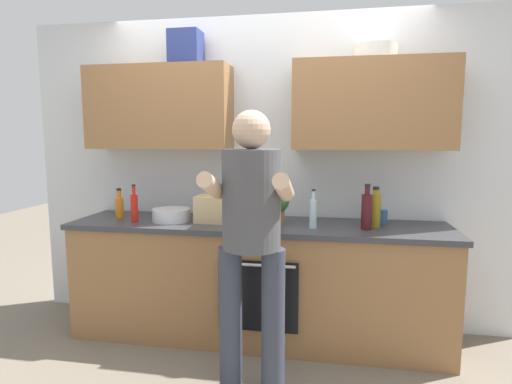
{
  "coord_description": "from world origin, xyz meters",
  "views": [
    {
      "loc": [
        0.54,
        -3.04,
        1.54
      ],
      "look_at": [
        0.01,
        -0.1,
        1.15
      ],
      "focal_mm": 29.33,
      "sensor_mm": 36.0,
      "label": 1
    }
  ],
  "objects_px": {
    "bottle_juice": "(119,206)",
    "bottle_syrup": "(242,201)",
    "person_standing": "(251,230)",
    "bottle_water": "(313,213)",
    "bottle_oil": "(375,209)",
    "potted_herb": "(277,204)",
    "bottle_hotsauce": "(134,207)",
    "bottle_wine": "(367,211)",
    "mixing_bowl": "(171,215)",
    "grocery_bag_bread": "(214,209)",
    "cup_tea": "(382,217)"
  },
  "relations": [
    {
      "from": "person_standing",
      "to": "bottle_wine",
      "type": "relative_size",
      "value": 5.29
    },
    {
      "from": "bottle_wine",
      "to": "bottle_syrup",
      "type": "xyz_separation_m",
      "value": [
        -0.93,
        0.17,
        0.02
      ]
    },
    {
      "from": "bottle_juice",
      "to": "cup_tea",
      "type": "bearing_deg",
      "value": 3.76
    },
    {
      "from": "mixing_bowl",
      "to": "potted_herb",
      "type": "distance_m",
      "value": 0.82
    },
    {
      "from": "cup_tea",
      "to": "bottle_wine",
      "type": "bearing_deg",
      "value": -121.41
    },
    {
      "from": "bottle_oil",
      "to": "bottle_syrup",
      "type": "height_order",
      "value": "bottle_syrup"
    },
    {
      "from": "bottle_water",
      "to": "potted_herb",
      "type": "relative_size",
      "value": 1.03
    },
    {
      "from": "bottle_oil",
      "to": "bottle_syrup",
      "type": "distance_m",
      "value": 1.0
    },
    {
      "from": "bottle_oil",
      "to": "cup_tea",
      "type": "distance_m",
      "value": 0.15
    },
    {
      "from": "bottle_hotsauce",
      "to": "grocery_bag_bread",
      "type": "bearing_deg",
      "value": 10.07
    },
    {
      "from": "bottle_juice",
      "to": "grocery_bag_bread",
      "type": "height_order",
      "value": "bottle_juice"
    },
    {
      "from": "bottle_juice",
      "to": "bottle_syrup",
      "type": "distance_m",
      "value": 0.99
    },
    {
      "from": "bottle_water",
      "to": "bottle_hotsauce",
      "type": "xyz_separation_m",
      "value": [
        -1.35,
        -0.02,
        0.0
      ]
    },
    {
      "from": "cup_tea",
      "to": "mixing_bowl",
      "type": "xyz_separation_m",
      "value": [
        -1.59,
        -0.18,
        -0.0
      ]
    },
    {
      "from": "person_standing",
      "to": "mixing_bowl",
      "type": "height_order",
      "value": "person_standing"
    },
    {
      "from": "bottle_oil",
      "to": "mixing_bowl",
      "type": "bearing_deg",
      "value": -177.45
    },
    {
      "from": "cup_tea",
      "to": "mixing_bowl",
      "type": "bearing_deg",
      "value": -173.48
    },
    {
      "from": "bottle_water",
      "to": "cup_tea",
      "type": "relative_size",
      "value": 2.71
    },
    {
      "from": "person_standing",
      "to": "bottle_hotsauce",
      "type": "height_order",
      "value": "person_standing"
    },
    {
      "from": "mixing_bowl",
      "to": "cup_tea",
      "type": "bearing_deg",
      "value": 6.52
    },
    {
      "from": "person_standing",
      "to": "bottle_juice",
      "type": "bearing_deg",
      "value": 149.45
    },
    {
      "from": "person_standing",
      "to": "bottle_water",
      "type": "distance_m",
      "value": 0.7
    },
    {
      "from": "bottle_juice",
      "to": "bottle_water",
      "type": "xyz_separation_m",
      "value": [
        1.54,
        -0.1,
        0.02
      ]
    },
    {
      "from": "potted_herb",
      "to": "mixing_bowl",
      "type": "bearing_deg",
      "value": -177.91
    },
    {
      "from": "bottle_hotsauce",
      "to": "grocery_bag_bread",
      "type": "xyz_separation_m",
      "value": [
        0.6,
        0.11,
        -0.01
      ]
    },
    {
      "from": "bottle_water",
      "to": "potted_herb",
      "type": "distance_m",
      "value": 0.29
    },
    {
      "from": "bottle_wine",
      "to": "bottle_syrup",
      "type": "distance_m",
      "value": 0.95
    },
    {
      "from": "bottle_syrup",
      "to": "grocery_bag_bread",
      "type": "height_order",
      "value": "bottle_syrup"
    },
    {
      "from": "potted_herb",
      "to": "bottle_syrup",
      "type": "bearing_deg",
      "value": 160.08
    },
    {
      "from": "bottle_water",
      "to": "bottle_oil",
      "type": "distance_m",
      "value": 0.46
    },
    {
      "from": "bottle_oil",
      "to": "bottle_water",
      "type": "bearing_deg",
      "value": -164.26
    },
    {
      "from": "bottle_oil",
      "to": "grocery_bag_bread",
      "type": "distance_m",
      "value": 1.2
    },
    {
      "from": "person_standing",
      "to": "potted_herb",
      "type": "distance_m",
      "value": 0.7
    },
    {
      "from": "bottle_juice",
      "to": "bottle_wine",
      "type": "xyz_separation_m",
      "value": [
        1.91,
        -0.08,
        0.04
      ]
    },
    {
      "from": "bottle_wine",
      "to": "potted_herb",
      "type": "distance_m",
      "value": 0.65
    },
    {
      "from": "bottle_juice",
      "to": "mixing_bowl",
      "type": "xyz_separation_m",
      "value": [
        0.46,
        -0.05,
        -0.05
      ]
    },
    {
      "from": "bottle_juice",
      "to": "bottle_hotsauce",
      "type": "relative_size",
      "value": 0.83
    },
    {
      "from": "mixing_bowl",
      "to": "potted_herb",
      "type": "xyz_separation_m",
      "value": [
        0.81,
        0.03,
        0.11
      ]
    },
    {
      "from": "grocery_bag_bread",
      "to": "bottle_water",
      "type": "bearing_deg",
      "value": -6.18
    },
    {
      "from": "bottle_syrup",
      "to": "bottle_wine",
      "type": "bearing_deg",
      "value": -10.35
    },
    {
      "from": "bottle_oil",
      "to": "cup_tea",
      "type": "height_order",
      "value": "bottle_oil"
    },
    {
      "from": "cup_tea",
      "to": "bottle_hotsauce",
      "type": "bearing_deg",
      "value": -171.98
    },
    {
      "from": "person_standing",
      "to": "bottle_juice",
      "type": "relative_size",
      "value": 7.14
    },
    {
      "from": "bottle_oil",
      "to": "bottle_hotsauce",
      "type": "xyz_separation_m",
      "value": [
        -1.79,
        -0.15,
        -0.01
      ]
    },
    {
      "from": "person_standing",
      "to": "bottle_hotsauce",
      "type": "bearing_deg",
      "value": 150.04
    },
    {
      "from": "mixing_bowl",
      "to": "grocery_bag_bread",
      "type": "distance_m",
      "value": 0.34
    },
    {
      "from": "bottle_water",
      "to": "bottle_oil",
      "type": "relative_size",
      "value": 0.96
    },
    {
      "from": "cup_tea",
      "to": "grocery_bag_bread",
      "type": "distance_m",
      "value": 1.27
    },
    {
      "from": "bottle_juice",
      "to": "bottle_wine",
      "type": "bearing_deg",
      "value": -2.48
    },
    {
      "from": "bottle_oil",
      "to": "potted_herb",
      "type": "distance_m",
      "value": 0.71
    }
  ]
}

